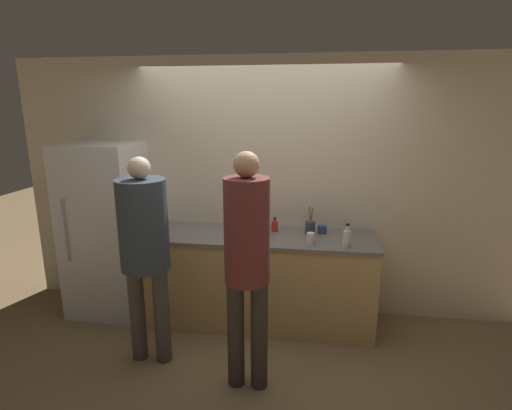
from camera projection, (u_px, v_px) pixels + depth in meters
name	position (u px, v px, depth m)	size (l,w,h in m)	color
ground_plane	(253.00, 341.00, 3.70)	(14.00, 14.00, 0.00)	#8C704C
wall_back	(264.00, 188.00, 4.09)	(5.20, 0.06, 2.60)	beige
counter	(260.00, 278.00, 3.96)	(2.23, 0.71, 0.92)	tan
refrigerator	(106.00, 230.00, 4.10)	(0.73, 0.66, 1.77)	white
person_left	(144.00, 241.00, 3.20)	(0.39, 0.39, 1.75)	#4C4742
person_center	(247.00, 255.00, 2.87)	(0.33, 0.33, 1.83)	#38332D
fruit_bowl	(253.00, 231.00, 3.82)	(0.30, 0.30, 0.12)	brown
utensil_crock	(310.00, 227.00, 3.85)	(0.10, 0.10, 0.27)	#3D424C
bottle_red	(275.00, 226.00, 3.94)	(0.07, 0.07, 0.14)	red
bottle_clear	(347.00, 238.00, 3.49)	(0.07, 0.07, 0.21)	silver
cup_white	(311.00, 238.00, 3.57)	(0.07, 0.07, 0.10)	white
cup_blue	(322.00, 229.00, 3.88)	(0.09, 0.09, 0.08)	#335184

